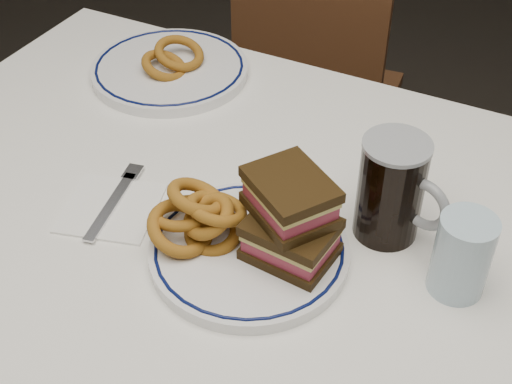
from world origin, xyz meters
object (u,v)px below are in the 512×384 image
at_px(main_plate, 249,250).
at_px(far_plate, 170,69).
at_px(reuben_sandwich, 291,218).
at_px(beer_mug, 393,189).
at_px(chair_far, 316,93).

distance_m(main_plate, far_plate, 0.50).
relative_size(reuben_sandwich, beer_mug, 0.93).
distance_m(main_plate, beer_mug, 0.21).
xyz_separation_m(main_plate, far_plate, (-0.35, 0.35, 0.00)).
distance_m(reuben_sandwich, beer_mug, 0.15).
height_order(chair_far, reuben_sandwich, reuben_sandwich).
xyz_separation_m(main_plate, reuben_sandwich, (0.05, 0.02, 0.07)).
bearing_deg(beer_mug, far_plate, 156.11).
bearing_deg(beer_mug, reuben_sandwich, -131.21).
distance_m(beer_mug, far_plate, 0.55).
bearing_deg(reuben_sandwich, beer_mug, 48.79).
bearing_deg(chair_far, reuben_sandwich, -70.01).
distance_m(chair_far, main_plate, 0.97).
xyz_separation_m(chair_far, far_plate, (-0.09, -0.52, 0.33)).
height_order(main_plate, reuben_sandwich, reuben_sandwich).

